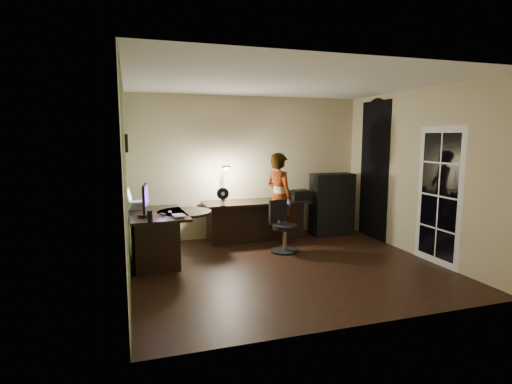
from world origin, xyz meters
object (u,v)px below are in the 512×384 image
object	(u,v)px
cabinet	(332,204)
monitor	(144,204)
desk_left	(157,238)
person	(279,198)
desk_right	(256,221)
office_chair	(285,227)

from	to	relation	value
cabinet	monitor	world-z (taller)	cabinet
desk_left	cabinet	size ratio (longest dim) A/B	1.12
monitor	person	xyz separation A→B (m)	(2.42, 0.86, -0.14)
monitor	person	bearing A→B (deg)	26.41
desk_right	monitor	size ratio (longest dim) A/B	4.01
desk_left	monitor	size ratio (longest dim) A/B	2.76
monitor	desk_right	bearing A→B (deg)	35.11
cabinet	monitor	size ratio (longest dim) A/B	2.46
desk_right	monitor	distance (m)	2.42
desk_left	office_chair	xyz separation A→B (m)	(2.09, -0.04, 0.04)
desk_left	office_chair	bearing A→B (deg)	-3.87
desk_left	office_chair	distance (m)	2.09
desk_right	office_chair	world-z (taller)	office_chair
desk_right	cabinet	bearing A→B (deg)	-2.56
cabinet	office_chair	world-z (taller)	cabinet
desk_left	cabinet	distance (m)	3.53
cabinet	person	distance (m)	1.23
desk_left	desk_right	bearing A→B (deg)	21.61
office_chair	person	distance (m)	0.77
cabinet	person	bearing A→B (deg)	-169.44
desk_left	cabinet	world-z (taller)	cabinet
desk_right	monitor	world-z (taller)	monitor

